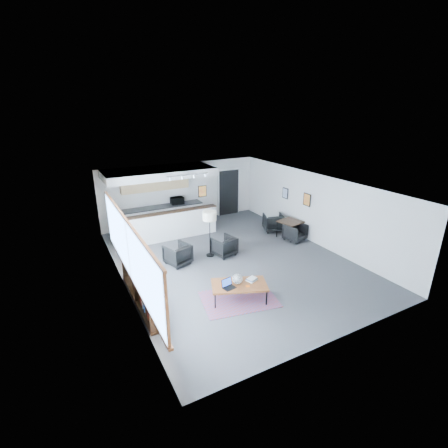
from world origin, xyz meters
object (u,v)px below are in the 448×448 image
laptop (228,285)px  armchair_left (178,253)px  floor_lamp (210,218)px  armchair_right (224,245)px  coffee_table (239,285)px  microwave (177,200)px  ceramic_pot (238,279)px  dining_table (290,223)px  book_stack (252,279)px  dining_chair_near (295,233)px  dining_chair_far (273,223)px

laptop → armchair_left: armchair_left is taller
floor_lamp → armchair_right: bearing=-21.9°
coffee_table → laptop: laptop is taller
microwave → armchair_right: bearing=-85.3°
ceramic_pot → dining_table: 4.86m
book_stack → microwave: bearing=87.9°
coffee_table → ceramic_pot: 0.18m
floor_lamp → coffee_table: bearing=-100.0°
dining_chair_near → ceramic_pot: bearing=-162.2°
floor_lamp → dining_table: size_ratio=1.68×
dining_chair_near → dining_chair_far: dining_chair_far is taller
coffee_table → ceramic_pot: bearing=145.3°
microwave → floor_lamp: bearing=-92.3°
laptop → armchair_right: armchair_right is taller
dining_chair_near → microwave: (-3.35, 3.78, 0.80)m
laptop → ceramic_pot: ceramic_pot is taller
coffee_table → book_stack: (0.39, -0.00, 0.08)m
dining_table → dining_chair_far: 0.96m
armchair_left → microwave: microwave is taller
book_stack → armchair_left: 2.96m
ceramic_pot → dining_table: ceramic_pot is taller
floor_lamp → dining_chair_far: size_ratio=2.43×
ceramic_pot → dining_chair_near: size_ratio=0.45×
laptop → ceramic_pot: (0.31, 0.04, 0.07)m
microwave → dining_table: bearing=-46.2°
coffee_table → microwave: (0.62, 6.27, 0.67)m
coffee_table → ceramic_pot: size_ratio=5.91×
floor_lamp → microwave: bearing=88.0°
floor_lamp → dining_chair_far: 3.61m
floor_lamp → dining_chair_near: bearing=-5.1°
floor_lamp → microwave: floor_lamp is taller
laptop → armchair_left: size_ratio=0.47×
book_stack → laptop: bearing=179.8°
floor_lamp → dining_table: floor_lamp is taller
armchair_right → dining_chair_far: (2.88, 1.10, -0.04)m
armchair_left → armchair_right: armchair_left is taller
laptop → book_stack: (0.73, -0.00, -0.03)m
armchair_left → armchair_right: size_ratio=1.02×
dining_table → microwave: 4.84m
laptop → floor_lamp: (0.83, 2.80, 0.86)m
coffee_table → armchair_left: size_ratio=2.18×
armchair_left → dining_table: armchair_left is taller
coffee_table → floor_lamp: bearing=101.7°
dining_table → dining_chair_near: bearing=-90.0°
armchair_left → armchair_right: (1.64, -0.12, -0.01)m
dining_chair_near → dining_chair_far: 1.24m
dining_table → dining_chair_far: bearing=98.9°
book_stack → armchair_right: 2.68m
armchair_right → armchair_left: bearing=-17.5°
ceramic_pot → armchair_left: 2.79m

